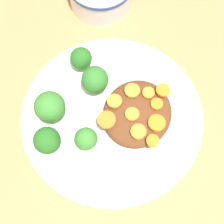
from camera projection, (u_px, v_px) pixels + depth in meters
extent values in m
plane|color=tan|center=(112.00, 120.00, 0.60)|extent=(4.00, 4.00, 0.00)
cylinder|color=white|center=(112.00, 118.00, 0.59)|extent=(0.29, 0.29, 0.02)
torus|color=white|center=(112.00, 116.00, 0.59)|extent=(0.28, 0.28, 0.01)
ellipsoid|color=brown|center=(137.00, 113.00, 0.57)|extent=(0.10, 0.11, 0.03)
cylinder|color=#759E51|center=(52.00, 113.00, 0.57)|extent=(0.02, 0.02, 0.02)
sphere|color=#3D8433|center=(50.00, 107.00, 0.55)|extent=(0.05, 0.05, 0.05)
cylinder|color=#7FA85B|center=(96.00, 86.00, 0.59)|extent=(0.01, 0.01, 0.02)
sphere|color=#337A2D|center=(95.00, 80.00, 0.57)|extent=(0.04, 0.04, 0.04)
cylinder|color=#7FA85B|center=(87.00, 143.00, 0.56)|extent=(0.01, 0.01, 0.02)
sphere|color=#3D8433|center=(86.00, 139.00, 0.54)|extent=(0.03, 0.03, 0.03)
cylinder|color=#759E51|center=(49.00, 145.00, 0.55)|extent=(0.01, 0.01, 0.02)
sphere|color=#286B23|center=(47.00, 140.00, 0.53)|extent=(0.04, 0.04, 0.04)
cylinder|color=#759E51|center=(82.00, 64.00, 0.61)|extent=(0.02, 0.02, 0.02)
sphere|color=#286B23|center=(81.00, 58.00, 0.59)|extent=(0.04, 0.04, 0.04)
cylinder|color=orange|center=(132.00, 115.00, 0.55)|extent=(0.02, 0.02, 0.01)
cylinder|color=orange|center=(148.00, 93.00, 0.56)|extent=(0.02, 0.02, 0.01)
cylinder|color=orange|center=(138.00, 132.00, 0.54)|extent=(0.02, 0.02, 0.00)
cylinder|color=orange|center=(132.00, 91.00, 0.56)|extent=(0.02, 0.02, 0.01)
cylinder|color=orange|center=(157.00, 104.00, 0.56)|extent=(0.02, 0.02, 0.00)
cylinder|color=orange|center=(108.00, 120.00, 0.55)|extent=(0.03, 0.03, 0.01)
cylinder|color=orange|center=(156.00, 125.00, 0.54)|extent=(0.03, 0.03, 0.01)
cylinder|color=orange|center=(163.00, 90.00, 0.56)|extent=(0.02, 0.02, 0.01)
cylinder|color=orange|center=(115.00, 101.00, 0.56)|extent=(0.02, 0.02, 0.01)
cylinder|color=orange|center=(153.00, 141.00, 0.53)|extent=(0.02, 0.02, 0.01)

